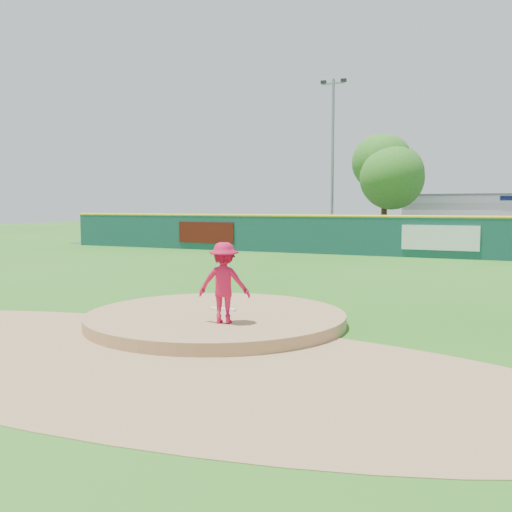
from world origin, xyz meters
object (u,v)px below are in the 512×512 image
at_px(pitcher, 224,283).
at_px(light_pole_left, 333,154).
at_px(deciduous_tree, 385,173).
at_px(van, 370,234).
at_px(playground_slide, 188,230).

relative_size(pitcher, light_pole_left, 0.14).
height_order(deciduous_tree, light_pole_left, light_pole_left).
xyz_separation_m(van, deciduous_tree, (0.90, -0.08, 3.78)).
relative_size(playground_slide, light_pole_left, 0.28).
height_order(pitcher, light_pole_left, light_pole_left).
distance_m(van, playground_slide, 12.60).
distance_m(pitcher, playground_slide, 29.37).
bearing_deg(playground_slide, deciduous_tree, 5.57).
height_order(van, deciduous_tree, deciduous_tree).
relative_size(pitcher, playground_slide, 0.51).
relative_size(van, playground_slide, 1.75).
distance_m(playground_slide, light_pole_left, 11.25).
bearing_deg(deciduous_tree, van, 174.68).
bearing_deg(pitcher, playground_slide, -71.90).
relative_size(van, light_pole_left, 0.49).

